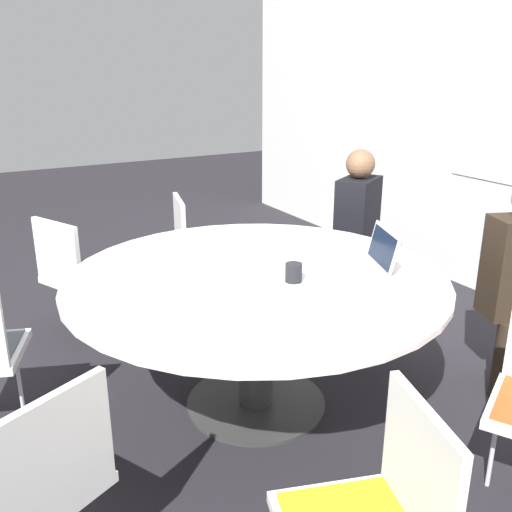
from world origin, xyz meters
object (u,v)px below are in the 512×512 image
at_px(chair_5, 34,479).
at_px(laptop, 370,260).
at_px(person_1, 359,220).
at_px(coffee_cup, 294,273).
at_px(chair_3, 77,270).
at_px(chair_2, 198,243).
at_px(chair_1, 358,237).

height_order(chair_5, laptop, laptop).
distance_m(person_1, laptop, 1.17).
bearing_deg(laptop, coffee_cup, -74.97).
xyz_separation_m(chair_3, laptop, (1.44, 1.17, 0.30)).
relative_size(chair_5, laptop, 2.08).
height_order(chair_2, coffee_cup, chair_2).
bearing_deg(chair_2, person_1, 71.12).
xyz_separation_m(chair_5, coffee_cup, (-0.51, 1.31, 0.30)).
distance_m(chair_5, laptop, 1.83).
bearing_deg(chair_1, chair_5, 0.83).
xyz_separation_m(person_1, laptop, (0.93, -0.70, 0.10)).
bearing_deg(coffee_cup, chair_5, -68.79).
height_order(person_1, coffee_cup, person_1).
bearing_deg(person_1, chair_1, -161.06).
bearing_deg(chair_1, coffee_cup, 9.24).
bearing_deg(laptop, chair_5, -53.64).
height_order(chair_5, coffee_cup, chair_5).
height_order(chair_1, chair_3, same).
relative_size(chair_1, chair_5, 1.00).
xyz_separation_m(chair_2, coffee_cup, (1.51, -0.16, 0.30)).
xyz_separation_m(chair_3, coffee_cup, (1.39, 0.74, 0.30)).
xyz_separation_m(person_1, coffee_cup, (0.88, -1.13, 0.10)).
bearing_deg(chair_5, chair_1, 4.64).
bearing_deg(chair_1, laptop, 22.03).
bearing_deg(coffee_cup, person_1, 127.95).
bearing_deg(chair_3, person_1, 50.37).
height_order(chair_1, chair_5, same).
relative_size(chair_3, laptop, 2.08).
relative_size(chair_1, person_1, 0.71).
bearing_deg(coffee_cup, chair_1, 129.66).
relative_size(chair_2, laptop, 2.08).
bearing_deg(coffee_cup, chair_3, -151.81).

